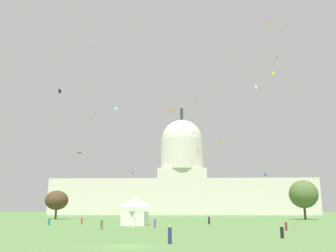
{
  "coord_description": "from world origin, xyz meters",
  "views": [
    {
      "loc": [
        5.13,
        -34.43,
        3.32
      ],
      "look_at": [
        0.12,
        86.15,
        30.66
      ],
      "focal_mm": 39.1,
      "sensor_mm": 36.0,
      "label": 1
    }
  ],
  "objects_px": {
    "person_black_edge_west": "(282,232)",
    "person_white_deep_crowd": "(134,223)",
    "kite_black_high": "(60,91)",
    "person_olive_lawn_far_left": "(102,224)",
    "person_black_near_tree_east": "(209,220)",
    "kite_red_low": "(81,154)",
    "kite_gold_mid": "(220,141)",
    "tree_west_near": "(57,200)",
    "kite_violet_high": "(266,18)",
    "person_tan_front_center": "(295,225)",
    "kite_cyan_high": "(116,109)",
    "kite_green_high": "(196,102)",
    "kite_gold_high": "(95,113)",
    "person_red_edge_east": "(82,221)",
    "kite_turquoise_high": "(276,59)",
    "kite_lime_high": "(285,27)",
    "kite_white_high": "(256,87)",
    "tree_east_mid": "(303,194)",
    "person_teal_back_right": "(49,222)",
    "kite_blue_low": "(265,175)",
    "kite_magenta_mid": "(133,173)",
    "person_navy_near_tent": "(170,235)",
    "event_tent": "(135,211)",
    "kite_yellow_high": "(272,74)",
    "capitol_building": "(182,183)",
    "person_maroon_back_left": "(286,226)",
    "person_purple_back_center": "(155,223)",
    "kite_pink_high": "(91,46)",
    "kite_orange_high": "(170,111)"
  },
  "relations": [
    {
      "from": "kite_red_low",
      "to": "kite_gold_mid",
      "type": "bearing_deg",
      "value": 10.95
    },
    {
      "from": "person_teal_back_right",
      "to": "kite_turquoise_high",
      "type": "xyz_separation_m",
      "value": [
        57.95,
        34.47,
        49.71
      ]
    },
    {
      "from": "kite_blue_low",
      "to": "kite_red_low",
      "type": "relative_size",
      "value": 1.79
    },
    {
      "from": "tree_east_mid",
      "to": "kite_white_high",
      "type": "distance_m",
      "value": 39.65
    },
    {
      "from": "tree_east_mid",
      "to": "kite_yellow_high",
      "type": "distance_m",
      "value": 45.11
    },
    {
      "from": "person_black_near_tree_east",
      "to": "kite_orange_high",
      "type": "xyz_separation_m",
      "value": [
        -10.45,
        57.55,
        40.42
      ]
    },
    {
      "from": "person_tan_front_center",
      "to": "kite_cyan_high",
      "type": "xyz_separation_m",
      "value": [
        -45.12,
        80.95,
        42.47
      ]
    },
    {
      "from": "person_tan_front_center",
      "to": "kite_red_low",
      "type": "height_order",
      "value": "kite_red_low"
    },
    {
      "from": "person_red_edge_east",
      "to": "kite_turquoise_high",
      "type": "height_order",
      "value": "kite_turquoise_high"
    },
    {
      "from": "person_navy_near_tent",
      "to": "kite_orange_high",
      "type": "xyz_separation_m",
      "value": [
        -3.57,
        103.38,
        40.42
      ]
    },
    {
      "from": "kite_blue_low",
      "to": "kite_green_high",
      "type": "height_order",
      "value": "kite_green_high"
    },
    {
      "from": "capitol_building",
      "to": "kite_blue_low",
      "type": "distance_m",
      "value": 69.93
    },
    {
      "from": "tree_west_near",
      "to": "tree_east_mid",
      "type": "bearing_deg",
      "value": -1.22
    },
    {
      "from": "kite_gold_mid",
      "to": "kite_lime_high",
      "type": "bearing_deg",
      "value": -39.69
    },
    {
      "from": "person_olive_lawn_far_left",
      "to": "person_teal_back_right",
      "type": "distance_m",
      "value": 20.66
    },
    {
      "from": "kite_black_high",
      "to": "event_tent",
      "type": "bearing_deg",
      "value": 117.08
    },
    {
      "from": "person_olive_lawn_far_left",
      "to": "person_red_edge_east",
      "type": "bearing_deg",
      "value": 58.55
    },
    {
      "from": "kite_gold_high",
      "to": "event_tent",
      "type": "bearing_deg",
      "value": 103.84
    },
    {
      "from": "person_red_edge_east",
      "to": "kite_blue_low",
      "type": "bearing_deg",
      "value": -177.17
    },
    {
      "from": "kite_black_high",
      "to": "kite_violet_high",
      "type": "distance_m",
      "value": 62.22
    },
    {
      "from": "kite_blue_low",
      "to": "person_black_near_tree_east",
      "type": "bearing_deg",
      "value": 93.01
    },
    {
      "from": "person_navy_near_tent",
      "to": "kite_cyan_high",
      "type": "bearing_deg",
      "value": -16.73
    },
    {
      "from": "tree_west_near",
      "to": "kite_violet_high",
      "type": "bearing_deg",
      "value": -23.98
    },
    {
      "from": "person_olive_lawn_far_left",
      "to": "person_black_near_tree_east",
      "type": "xyz_separation_m",
      "value": [
        19.1,
        20.6,
        0.04
      ]
    },
    {
      "from": "kite_green_high",
      "to": "kite_lime_high",
      "type": "height_order",
      "value": "kite_green_high"
    },
    {
      "from": "capitol_building",
      "to": "person_tan_front_center",
      "type": "height_order",
      "value": "capitol_building"
    },
    {
      "from": "person_olive_lawn_far_left",
      "to": "kite_violet_high",
      "type": "bearing_deg",
      "value": -15.68
    },
    {
      "from": "kite_gold_high",
      "to": "kite_turquoise_high",
      "type": "bearing_deg",
      "value": 136.03
    },
    {
      "from": "person_red_edge_east",
      "to": "kite_pink_high",
      "type": "bearing_deg",
      "value": -121.72
    },
    {
      "from": "kite_lime_high",
      "to": "person_red_edge_east",
      "type": "bearing_deg",
      "value": -43.02
    },
    {
      "from": "kite_white_high",
      "to": "kite_gold_high",
      "type": "xyz_separation_m",
      "value": [
        -68.51,
        45.12,
        3.17
      ]
    },
    {
      "from": "tree_west_near",
      "to": "kite_gold_high",
      "type": "xyz_separation_m",
      "value": [
        -0.95,
        48.85,
        42.39
      ]
    },
    {
      "from": "kite_green_high",
      "to": "kite_gold_high",
      "type": "xyz_separation_m",
      "value": [
        -49.45,
        -18.95,
        -10.66
      ]
    },
    {
      "from": "kite_magenta_mid",
      "to": "kite_gold_high",
      "type": "bearing_deg",
      "value": 103.84
    },
    {
      "from": "capitol_building",
      "to": "person_black_near_tree_east",
      "type": "relative_size",
      "value": 82.44
    },
    {
      "from": "capitol_building",
      "to": "kite_black_high",
      "type": "relative_size",
      "value": 126.61
    },
    {
      "from": "event_tent",
      "to": "person_purple_back_center",
      "type": "height_order",
      "value": "event_tent"
    },
    {
      "from": "kite_blue_low",
      "to": "kite_magenta_mid",
      "type": "bearing_deg",
      "value": -8.64
    },
    {
      "from": "kite_green_high",
      "to": "person_white_deep_crowd",
      "type": "bearing_deg",
      "value": 57.04
    },
    {
      "from": "event_tent",
      "to": "person_maroon_back_left",
      "type": "distance_m",
      "value": 30.56
    },
    {
      "from": "person_black_edge_west",
      "to": "kite_gold_high",
      "type": "relative_size",
      "value": 1.56
    },
    {
      "from": "kite_black_high",
      "to": "person_black_edge_west",
      "type": "bearing_deg",
      "value": 110.9
    },
    {
      "from": "kite_pink_high",
      "to": "kite_yellow_high",
      "type": "distance_m",
      "value": 66.15
    },
    {
      "from": "person_red_edge_east",
      "to": "kite_cyan_high",
      "type": "distance_m",
      "value": 73.55
    },
    {
      "from": "person_black_edge_west",
      "to": "person_white_deep_crowd",
      "type": "height_order",
      "value": "person_white_deep_crowd"
    },
    {
      "from": "person_black_edge_west",
      "to": "kite_gold_high",
      "type": "bearing_deg",
      "value": 24.98
    },
    {
      "from": "tree_east_mid",
      "to": "kite_turquoise_high",
      "type": "xyz_separation_m",
      "value": [
        -7.72,
        -7.36,
        42.65
      ]
    },
    {
      "from": "kite_turquoise_high",
      "to": "kite_green_high",
      "type": "bearing_deg",
      "value": -130.11
    },
    {
      "from": "tree_west_near",
      "to": "kite_white_high",
      "type": "bearing_deg",
      "value": 3.17
    },
    {
      "from": "kite_turquoise_high",
      "to": "kite_violet_high",
      "type": "height_order",
      "value": "kite_violet_high"
    }
  ]
}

